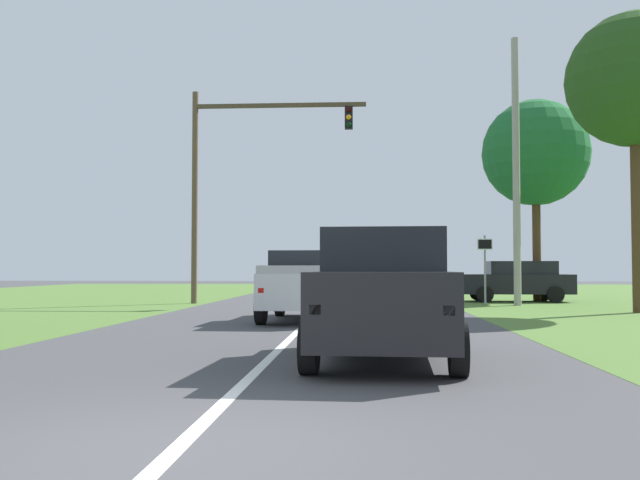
{
  "coord_description": "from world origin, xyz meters",
  "views": [
    {
      "loc": [
        1.46,
        -5.41,
        1.42
      ],
      "look_at": [
        -0.09,
        19.93,
        2.46
      ],
      "focal_mm": 39.02,
      "sensor_mm": 36.0,
      "label": 1
    }
  ],
  "objects_px": {
    "pickup_truck_lead": "(305,285)",
    "extra_tree_1": "(635,81)",
    "crossing_suv_far": "(516,280)",
    "utility_pole_right": "(516,171)",
    "oak_tree_right": "(536,153)",
    "traffic_light": "(236,165)",
    "keep_moving_sign": "(485,260)",
    "red_suv_near": "(384,293)"
  },
  "relations": [
    {
      "from": "pickup_truck_lead",
      "to": "utility_pole_right",
      "type": "relative_size",
      "value": 0.49
    },
    {
      "from": "oak_tree_right",
      "to": "extra_tree_1",
      "type": "height_order",
      "value": "extra_tree_1"
    },
    {
      "from": "pickup_truck_lead",
      "to": "utility_pole_right",
      "type": "height_order",
      "value": "utility_pole_right"
    },
    {
      "from": "crossing_suv_far",
      "to": "keep_moving_sign",
      "type": "bearing_deg",
      "value": -125.7
    },
    {
      "from": "pickup_truck_lead",
      "to": "utility_pole_right",
      "type": "distance_m",
      "value": 11.83
    },
    {
      "from": "traffic_light",
      "to": "crossing_suv_far",
      "type": "distance_m",
      "value": 12.81
    },
    {
      "from": "pickup_truck_lead",
      "to": "extra_tree_1",
      "type": "bearing_deg",
      "value": 20.83
    },
    {
      "from": "extra_tree_1",
      "to": "utility_pole_right",
      "type": "bearing_deg",
      "value": 124.7
    },
    {
      "from": "traffic_light",
      "to": "oak_tree_right",
      "type": "relative_size",
      "value": 0.98
    },
    {
      "from": "pickup_truck_lead",
      "to": "oak_tree_right",
      "type": "height_order",
      "value": "oak_tree_right"
    },
    {
      "from": "red_suv_near",
      "to": "pickup_truck_lead",
      "type": "distance_m",
      "value": 8.42
    },
    {
      "from": "traffic_light",
      "to": "extra_tree_1",
      "type": "relative_size",
      "value": 0.89
    },
    {
      "from": "pickup_truck_lead",
      "to": "extra_tree_1",
      "type": "height_order",
      "value": "extra_tree_1"
    },
    {
      "from": "utility_pole_right",
      "to": "oak_tree_right",
      "type": "bearing_deg",
      "value": 66.34
    },
    {
      "from": "traffic_light",
      "to": "pickup_truck_lead",
      "type": "bearing_deg",
      "value": -68.13
    },
    {
      "from": "pickup_truck_lead",
      "to": "crossing_suv_far",
      "type": "relative_size",
      "value": 1.1
    },
    {
      "from": "keep_moving_sign",
      "to": "utility_pole_right",
      "type": "bearing_deg",
      "value": -31.13
    },
    {
      "from": "keep_moving_sign",
      "to": "extra_tree_1",
      "type": "height_order",
      "value": "extra_tree_1"
    },
    {
      "from": "keep_moving_sign",
      "to": "oak_tree_right",
      "type": "bearing_deg",
      "value": 48.76
    },
    {
      "from": "keep_moving_sign",
      "to": "crossing_suv_far",
      "type": "bearing_deg",
      "value": 54.3
    },
    {
      "from": "utility_pole_right",
      "to": "extra_tree_1",
      "type": "relative_size",
      "value": 1.07
    },
    {
      "from": "keep_moving_sign",
      "to": "crossing_suv_far",
      "type": "xyz_separation_m",
      "value": [
        1.74,
        2.42,
        -0.82
      ]
    },
    {
      "from": "utility_pole_right",
      "to": "red_suv_near",
      "type": "bearing_deg",
      "value": -108.9
    },
    {
      "from": "traffic_light",
      "to": "utility_pole_right",
      "type": "bearing_deg",
      "value": -3.84
    },
    {
      "from": "traffic_light",
      "to": "crossing_suv_far",
      "type": "bearing_deg",
      "value": 11.37
    },
    {
      "from": "crossing_suv_far",
      "to": "utility_pole_right",
      "type": "height_order",
      "value": "utility_pole_right"
    },
    {
      "from": "red_suv_near",
      "to": "keep_moving_sign",
      "type": "xyz_separation_m",
      "value": [
        4.49,
        17.0,
        0.69
      ]
    },
    {
      "from": "traffic_light",
      "to": "keep_moving_sign",
      "type": "xyz_separation_m",
      "value": [
        9.94,
        -0.07,
        -3.88
      ]
    },
    {
      "from": "oak_tree_right",
      "to": "extra_tree_1",
      "type": "xyz_separation_m",
      "value": [
        1.2,
        -8.04,
        1.02
      ]
    },
    {
      "from": "oak_tree_right",
      "to": "utility_pole_right",
      "type": "bearing_deg",
      "value": -113.66
    },
    {
      "from": "keep_moving_sign",
      "to": "pickup_truck_lead",
      "type": "bearing_deg",
      "value": -125.95
    },
    {
      "from": "keep_moving_sign",
      "to": "utility_pole_right",
      "type": "distance_m",
      "value": 3.68
    },
    {
      "from": "pickup_truck_lead",
      "to": "traffic_light",
      "type": "xyz_separation_m",
      "value": [
        -3.56,
        8.87,
        4.63
      ]
    },
    {
      "from": "red_suv_near",
      "to": "traffic_light",
      "type": "distance_m",
      "value": 18.5
    },
    {
      "from": "oak_tree_right",
      "to": "utility_pole_right",
      "type": "xyz_separation_m",
      "value": [
        -1.69,
        -3.86,
        -1.3
      ]
    },
    {
      "from": "pickup_truck_lead",
      "to": "extra_tree_1",
      "type": "distance_m",
      "value": 12.89
    },
    {
      "from": "traffic_light",
      "to": "oak_tree_right",
      "type": "xyz_separation_m",
      "value": [
        12.74,
        3.12,
        0.88
      ]
    },
    {
      "from": "pickup_truck_lead",
      "to": "oak_tree_right",
      "type": "relative_size",
      "value": 0.58
    },
    {
      "from": "pickup_truck_lead",
      "to": "extra_tree_1",
      "type": "relative_size",
      "value": 0.52
    },
    {
      "from": "red_suv_near",
      "to": "traffic_light",
      "type": "relative_size",
      "value": 0.53
    },
    {
      "from": "traffic_light",
      "to": "utility_pole_right",
      "type": "xyz_separation_m",
      "value": [
        11.05,
        -0.74,
        -0.43
      ]
    },
    {
      "from": "pickup_truck_lead",
      "to": "extra_tree_1",
      "type": "xyz_separation_m",
      "value": [
        10.39,
        3.95,
        6.53
      ]
    }
  ]
}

